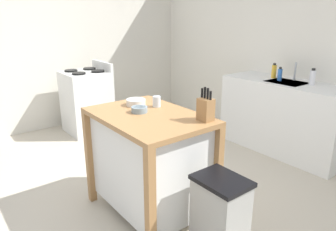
{
  "coord_description": "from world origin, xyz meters",
  "views": [
    {
      "loc": [
        2.13,
        -1.19,
        1.67
      ],
      "look_at": [
        0.13,
        0.36,
        0.85
      ],
      "focal_mm": 33.72,
      "sensor_mm": 36.0,
      "label": 1
    }
  ],
  "objects_px": {
    "kitchen_island": "(149,159)",
    "drinking_cup": "(157,101)",
    "bowl_ceramic_small": "(136,102)",
    "bottle_spray_cleaner": "(280,74)",
    "bottle_dish_soap": "(274,71)",
    "bottle_hand_soap": "(312,77)",
    "bowl_ceramic_wide": "(139,109)",
    "trash_bin": "(220,219)",
    "stove": "(87,101)",
    "sink_faucet": "(295,71)",
    "knife_block": "(206,109)"
  },
  "relations": [
    {
      "from": "kitchen_island",
      "to": "drinking_cup",
      "type": "relative_size",
      "value": 11.1
    },
    {
      "from": "bowl_ceramic_small",
      "to": "bottle_spray_cleaner",
      "type": "height_order",
      "value": "bottle_spray_cleaner"
    },
    {
      "from": "bottle_spray_cleaner",
      "to": "bottle_dish_soap",
      "type": "xyz_separation_m",
      "value": [
        -0.15,
        0.09,
        0.01
      ]
    },
    {
      "from": "bowl_ceramic_small",
      "to": "drinking_cup",
      "type": "height_order",
      "value": "drinking_cup"
    },
    {
      "from": "drinking_cup",
      "to": "bottle_hand_soap",
      "type": "xyz_separation_m",
      "value": [
        0.32,
        1.97,
        0.03
      ]
    },
    {
      "from": "bowl_ceramic_wide",
      "to": "trash_bin",
      "type": "distance_m",
      "value": 1.04
    },
    {
      "from": "stove",
      "to": "sink_faucet",
      "type": "bearing_deg",
      "value": 39.77
    },
    {
      "from": "trash_bin",
      "to": "bottle_hand_soap",
      "type": "distance_m",
      "value": 2.26
    },
    {
      "from": "drinking_cup",
      "to": "stove",
      "type": "bearing_deg",
      "value": 173.11
    },
    {
      "from": "drinking_cup",
      "to": "bottle_dish_soap",
      "type": "xyz_separation_m",
      "value": [
        -0.19,
        1.98,
        0.03
      ]
    },
    {
      "from": "drinking_cup",
      "to": "trash_bin",
      "type": "relative_size",
      "value": 0.15
    },
    {
      "from": "bowl_ceramic_small",
      "to": "stove",
      "type": "xyz_separation_m",
      "value": [
        -1.95,
        0.37,
        -0.48
      ]
    },
    {
      "from": "bowl_ceramic_small",
      "to": "bottle_dish_soap",
      "type": "bearing_deg",
      "value": 91.17
    },
    {
      "from": "kitchen_island",
      "to": "sink_faucet",
      "type": "bearing_deg",
      "value": 92.0
    },
    {
      "from": "bottle_hand_soap",
      "to": "kitchen_island",
      "type": "bearing_deg",
      "value": -94.95
    },
    {
      "from": "bottle_dish_soap",
      "to": "stove",
      "type": "bearing_deg",
      "value": -137.9
    },
    {
      "from": "trash_bin",
      "to": "bottle_dish_soap",
      "type": "relative_size",
      "value": 3.35
    },
    {
      "from": "bowl_ceramic_small",
      "to": "stove",
      "type": "bearing_deg",
      "value": 169.19
    },
    {
      "from": "trash_bin",
      "to": "bottle_hand_soap",
      "type": "relative_size",
      "value": 3.3
    },
    {
      "from": "sink_faucet",
      "to": "drinking_cup",
      "type": "bearing_deg",
      "value": -91.64
    },
    {
      "from": "kitchen_island",
      "to": "stove",
      "type": "bearing_deg",
      "value": 168.96
    },
    {
      "from": "kitchen_island",
      "to": "sink_faucet",
      "type": "relative_size",
      "value": 4.64
    },
    {
      "from": "trash_bin",
      "to": "bowl_ceramic_small",
      "type": "bearing_deg",
      "value": -179.63
    },
    {
      "from": "knife_block",
      "to": "bowl_ceramic_wide",
      "type": "relative_size",
      "value": 1.93
    },
    {
      "from": "kitchen_island",
      "to": "knife_block",
      "type": "height_order",
      "value": "knife_block"
    },
    {
      "from": "bottle_hand_soap",
      "to": "bottle_dish_soap",
      "type": "relative_size",
      "value": 1.02
    },
    {
      "from": "knife_block",
      "to": "bottle_dish_soap",
      "type": "xyz_separation_m",
      "value": [
        -0.72,
        1.91,
        -0.02
      ]
    },
    {
      "from": "bottle_hand_soap",
      "to": "sink_faucet",
      "type": "bearing_deg",
      "value": 164.64
    },
    {
      "from": "knife_block",
      "to": "bottle_hand_soap",
      "type": "bearing_deg",
      "value": 96.11
    },
    {
      "from": "trash_bin",
      "to": "bottle_dish_soap",
      "type": "height_order",
      "value": "bottle_dish_soap"
    },
    {
      "from": "bowl_ceramic_wide",
      "to": "bottle_dish_soap",
      "type": "xyz_separation_m",
      "value": [
        -0.24,
        2.18,
        0.05
      ]
    },
    {
      "from": "bowl_ceramic_small",
      "to": "bowl_ceramic_wide",
      "type": "distance_m",
      "value": 0.21
    },
    {
      "from": "knife_block",
      "to": "bowl_ceramic_small",
      "type": "height_order",
      "value": "knife_block"
    },
    {
      "from": "knife_block",
      "to": "bottle_hand_soap",
      "type": "distance_m",
      "value": 1.91
    },
    {
      "from": "sink_faucet",
      "to": "bottle_dish_soap",
      "type": "relative_size",
      "value": 1.17
    },
    {
      "from": "bowl_ceramic_wide",
      "to": "sink_faucet",
      "type": "height_order",
      "value": "sink_faucet"
    },
    {
      "from": "bottle_dish_soap",
      "to": "stove",
      "type": "relative_size",
      "value": 0.19
    },
    {
      "from": "bottle_spray_cleaner",
      "to": "bottle_dish_soap",
      "type": "relative_size",
      "value": 0.89
    },
    {
      "from": "kitchen_island",
      "to": "bowl_ceramic_small",
      "type": "relative_size",
      "value": 6.07
    },
    {
      "from": "bottle_spray_cleaner",
      "to": "bowl_ceramic_small",
      "type": "bearing_deg",
      "value": -93.03
    },
    {
      "from": "bottle_spray_cleaner",
      "to": "bottle_dish_soap",
      "type": "bearing_deg",
      "value": 147.66
    },
    {
      "from": "stove",
      "to": "bottle_dish_soap",
      "type": "bearing_deg",
      "value": 42.1
    },
    {
      "from": "kitchen_island",
      "to": "bottle_hand_soap",
      "type": "bearing_deg",
      "value": 85.05
    },
    {
      "from": "bottle_hand_soap",
      "to": "bowl_ceramic_small",
      "type": "bearing_deg",
      "value": -102.66
    },
    {
      "from": "sink_faucet",
      "to": "bottle_spray_cleaner",
      "type": "relative_size",
      "value": 1.31
    },
    {
      "from": "trash_bin",
      "to": "bottle_dish_soap",
      "type": "distance_m",
      "value": 2.44
    },
    {
      "from": "sink_faucet",
      "to": "bottle_spray_cleaner",
      "type": "bearing_deg",
      "value": -121.23
    },
    {
      "from": "knife_block",
      "to": "sink_faucet",
      "type": "xyz_separation_m",
      "value": [
        -0.47,
        1.98,
        0.0
      ]
    },
    {
      "from": "bottle_hand_soap",
      "to": "stove",
      "type": "height_order",
      "value": "bottle_hand_soap"
    },
    {
      "from": "bowl_ceramic_wide",
      "to": "stove",
      "type": "xyz_separation_m",
      "value": [
        -2.14,
        0.46,
        -0.47
      ]
    }
  ]
}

